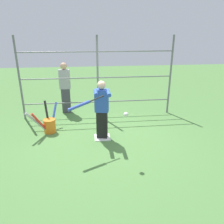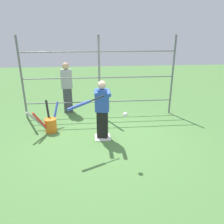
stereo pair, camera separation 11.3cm
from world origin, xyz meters
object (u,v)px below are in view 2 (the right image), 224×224
(baseball_bat_swinging, at_px, (82,104))
(bystander_behind_fence, at_px, (67,87))
(softball_in_flight, at_px, (125,115))
(batter, at_px, (102,108))
(bat_bucket, at_px, (50,124))

(baseball_bat_swinging, xyz_separation_m, bystander_behind_fence, (0.60, -2.72, -0.29))
(softball_in_flight, bearing_deg, bystander_behind_fence, -64.80)
(baseball_bat_swinging, height_order, bystander_behind_fence, bystander_behind_fence)
(bystander_behind_fence, bearing_deg, batter, 117.33)
(bat_bucket, relative_size, bystander_behind_fence, 0.60)
(batter, distance_m, softball_in_flight, 1.17)
(bat_bucket, bearing_deg, softball_in_flight, 139.06)
(baseball_bat_swinging, xyz_separation_m, softball_in_flight, (-0.87, 0.40, -0.11))
(batter, distance_m, bystander_behind_fence, 2.30)
(softball_in_flight, bearing_deg, baseball_bat_swinging, -24.75)
(baseball_bat_swinging, bearing_deg, batter, -124.25)
(batter, relative_size, softball_in_flight, 15.73)
(softball_in_flight, relative_size, bystander_behind_fence, 0.06)
(softball_in_flight, height_order, bat_bucket, softball_in_flight)
(baseball_bat_swinging, distance_m, bat_bucket, 1.79)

